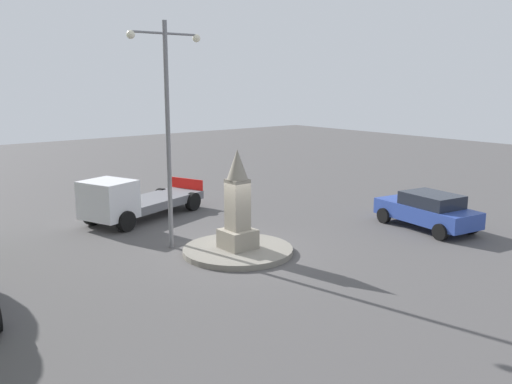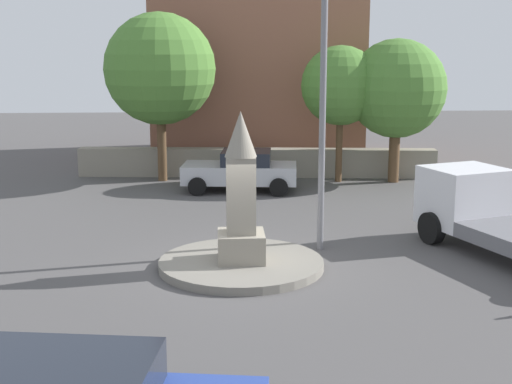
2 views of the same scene
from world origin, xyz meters
TOP-DOWN VIEW (x-y plane):
  - ground_plane at (0.00, 0.00)m, footprint 80.00×80.00m
  - traffic_island at (0.00, 0.00)m, footprint 3.83×3.83m
  - monument at (0.00, 0.00)m, footprint 1.07×1.07m
  - streetlamp at (-1.44, 2.06)m, footprint 2.77×0.28m
  - car_silver_parked_left at (-8.89, 0.33)m, footprint 2.34×4.19m
  - truck_white_near_island at (-0.92, 6.35)m, footprint 6.22×3.77m
  - stone_boundary_wall at (-11.70, 1.05)m, footprint 1.95×14.10m
  - corner_building at (-17.11, 1.53)m, footprint 8.62×9.63m
  - tree_near_wall at (-10.43, 4.11)m, footprint 2.96×2.96m
  - tree_mid_cluster at (-11.03, -2.61)m, footprint 4.18×4.18m
  - tree_far_corner at (-10.24, 6.19)m, footprint 3.67×3.67m

SIDE VIEW (x-z plane):
  - ground_plane at x=0.00m, z-range 0.00..0.00m
  - traffic_island at x=0.00m, z-range 0.00..0.20m
  - stone_boundary_wall at x=-11.70m, z-range 0.00..1.11m
  - car_silver_parked_left at x=-8.89m, z-range 0.02..1.47m
  - truck_white_near_island at x=-0.92m, z-range -0.06..1.90m
  - monument at x=0.00m, z-range -0.07..3.39m
  - tree_far_corner at x=-10.24m, z-range 0.83..6.20m
  - tree_near_wall at x=-10.43m, z-range 1.07..6.19m
  - tree_mid_cluster at x=-11.03m, z-range 1.07..7.40m
  - streetlamp at x=-1.44m, z-range 0.79..8.66m
  - corner_building at x=-17.11m, z-range 0.00..11.15m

